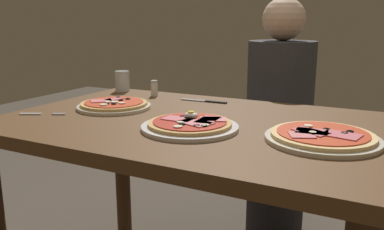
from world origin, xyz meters
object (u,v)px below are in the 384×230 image
(pizza_across_right, at_px, (322,137))
(fork, at_px, (39,114))
(pizza_foreground, at_px, (190,125))
(water_glass_near, at_px, (122,82))
(dining_table, at_px, (191,154))
(knife, at_px, (207,101))
(pizza_across_left, at_px, (114,105))
(diner_person, at_px, (278,127))
(salt_shaker, at_px, (154,88))

(pizza_across_right, relative_size, fork, 2.06)
(pizza_foreground, xyz_separation_m, water_glass_near, (-0.58, 0.45, 0.03))
(dining_table, height_order, knife, knife)
(pizza_across_left, distance_m, water_glass_near, 0.37)
(knife, distance_m, diner_person, 0.55)
(pizza_across_left, height_order, fork, pizza_across_left)
(fork, height_order, salt_shaker, salt_shaker)
(knife, xyz_separation_m, salt_shaker, (-0.25, 0.02, 0.03))
(pizza_foreground, relative_size, water_glass_near, 3.14)
(dining_table, distance_m, pizza_across_left, 0.36)
(pizza_across_right, bearing_deg, pizza_across_left, 173.77)
(water_glass_near, bearing_deg, pizza_across_left, -58.12)
(pizza_across_left, bearing_deg, knife, 46.17)
(pizza_foreground, height_order, water_glass_near, water_glass_near)
(pizza_foreground, height_order, diner_person, diner_person)
(fork, relative_size, diner_person, 0.13)
(dining_table, bearing_deg, knife, 105.41)
(dining_table, height_order, pizza_across_left, pizza_across_left)
(water_glass_near, xyz_separation_m, salt_shaker, (0.20, -0.04, -0.01))
(dining_table, xyz_separation_m, knife, (-0.08, 0.29, 0.12))
(pizza_across_right, xyz_separation_m, salt_shaker, (-0.75, 0.36, 0.02))
(water_glass_near, distance_m, fork, 0.52)
(dining_table, height_order, fork, fork)
(dining_table, bearing_deg, pizza_across_right, -7.40)
(knife, height_order, salt_shaker, salt_shaker)
(fork, height_order, knife, knife)
(pizza_across_left, xyz_separation_m, fork, (-0.17, -0.20, -0.01))
(dining_table, distance_m, diner_person, 0.78)
(pizza_foreground, distance_m, diner_person, 0.90)
(pizza_across_right, bearing_deg, fork, -172.61)
(fork, distance_m, knife, 0.62)
(pizza_across_left, bearing_deg, fork, -129.43)
(pizza_foreground, bearing_deg, knife, 108.20)
(water_glass_near, height_order, diner_person, diner_person)
(diner_person, bearing_deg, knife, 70.73)
(fork, distance_m, salt_shaker, 0.51)
(knife, xyz_separation_m, diner_person, (0.17, 0.48, -0.20))
(dining_table, relative_size, pizza_across_left, 4.57)
(knife, distance_m, salt_shaker, 0.26)
(water_glass_near, bearing_deg, pizza_across_right, -22.78)
(dining_table, relative_size, water_glass_near, 13.32)
(knife, bearing_deg, diner_person, 70.73)
(pizza_across_right, relative_size, salt_shaker, 4.53)
(pizza_foreground, xyz_separation_m, pizza_across_left, (-0.38, 0.13, -0.00))
(pizza_across_left, height_order, water_glass_near, water_glass_near)
(salt_shaker, bearing_deg, diner_person, 47.81)
(dining_table, height_order, water_glass_near, water_glass_near)
(dining_table, xyz_separation_m, fork, (-0.50, -0.17, 0.12))
(pizza_across_left, relative_size, water_glass_near, 2.91)
(dining_table, bearing_deg, pizza_across_left, 175.26)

